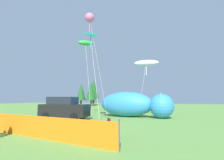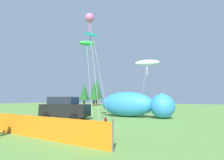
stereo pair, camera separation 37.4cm
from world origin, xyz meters
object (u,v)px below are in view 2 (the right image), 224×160
Objects in this scene: parked_car at (65,108)px; kite_white_ghost at (147,63)px; inflatable_cat at (134,105)px; folding_chair at (103,126)px; kite_teal_diamond at (91,36)px; kite_green_fish at (87,43)px; kite_pink_octopus at (90,18)px.

parked_car is 0.75× the size of kite_white_ghost.
inflatable_cat is at bearing -169.51° from kite_white_ghost.
parked_car is 8.13m from folding_chair.
kite_teal_diamond is at bearing -90.63° from folding_chair.
kite_teal_diamond is 6.47m from kite_white_ghost.
kite_green_fish is 5.89m from kite_pink_octopus.
kite_white_ghost is at bearing 52.21° from kite_pink_octopus.
inflatable_cat is (5.16, 4.55, 0.19)m from parked_car.
kite_teal_diamond is at bearing 102.71° from kite_pink_octopus.
kite_green_fish is (-6.85, 9.83, 7.98)m from folding_chair.
parked_car is 0.57× the size of kite_teal_diamond.
kite_white_ghost reaches higher than inflatable_cat.
kite_green_fish is (-0.62, 4.64, 7.48)m from parked_car.
kite_pink_octopus reaches higher than kite_green_fish.
folding_chair is 14.39m from kite_green_fish.
parked_car is 8.27m from kite_pink_octopus.
parked_car is at bearing 173.56° from kite_pink_octopus.
kite_pink_octopus is at bearing -56.94° from kite_green_fish.
kite_pink_octopus is at bearing -13.90° from parked_car.
kite_teal_diamond reaches higher than inflatable_cat.
kite_green_fish is 1.49× the size of kite_white_ghost.
kite_pink_octopus is (-3.65, 4.89, 8.34)m from folding_chair.
parked_car is at bearing -177.90° from kite_teal_diamond.
folding_chair is at bearing -47.23° from parked_car.
inflatable_cat is 9.30m from kite_green_fish.
parked_car is at bearing -75.65° from folding_chair.
kite_green_fish is (-5.77, 0.09, 7.29)m from inflatable_cat.
kite_green_fish is at bearing 123.06° from kite_pink_octopus.
folding_chair is 0.10× the size of kite_pink_octopus.
folding_chair is 0.12× the size of kite_teal_diamond.
kite_teal_diamond is (2.50, 0.09, 6.41)m from parked_car.
folding_chair is 0.10× the size of kite_green_fish.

